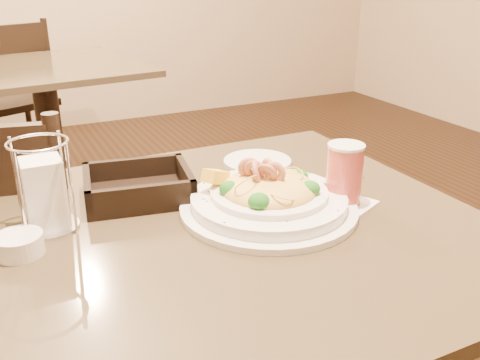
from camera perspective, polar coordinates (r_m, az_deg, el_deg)
name	(u,v)px	position (r m, az deg, el deg)	size (l,w,h in m)	color
main_table	(244,324)	(1.16, 0.45, -15.13)	(0.90, 0.90, 0.76)	black
background_table	(48,114)	(2.86, -19.83, 6.68)	(1.00, 1.00, 0.76)	black
dining_chair_near	(2,270)	(1.50, -24.05, -8.80)	(0.50, 0.50, 0.93)	black
dining_chair_far	(13,96)	(3.43, -23.01, 8.28)	(0.55, 0.55, 0.93)	black
pasta_bowl	(268,197)	(1.06, 3.03, -1.79)	(0.39, 0.36, 0.11)	white
drink_glass	(344,175)	(1.10, 11.05, 0.51)	(0.15, 0.15, 0.13)	white
bread_basket	(138,189)	(1.15, -10.79, -0.92)	(0.25, 0.21, 0.06)	black
napkin_caddy	(45,192)	(1.04, -20.12, -1.20)	(0.11, 0.11, 0.17)	silver
side_plate	(257,162)	(1.33, 1.87, 1.95)	(0.17, 0.17, 0.01)	white
butter_ramekin	(19,245)	(0.99, -22.48, -6.38)	(0.08, 0.08, 0.04)	white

